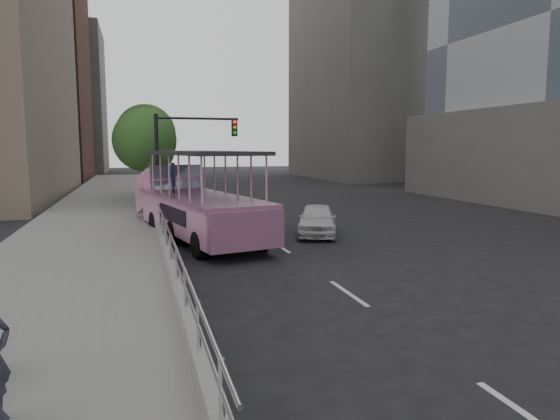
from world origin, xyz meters
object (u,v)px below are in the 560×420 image
at_px(car, 317,220).
at_px(street_tree_near, 147,143).
at_px(traffic_signal, 181,149).
at_px(street_tree_far, 148,136).
at_px(duck_boat, 192,205).
at_px(parking_sign, 173,191).

bearing_deg(car, street_tree_near, 143.81).
height_order(traffic_signal, street_tree_far, street_tree_far).
relative_size(duck_boat, street_tree_near, 1.85).
bearing_deg(traffic_signal, duck_boat, -91.08).
height_order(car, parking_sign, parking_sign).
xyz_separation_m(duck_boat, parking_sign, (-0.71, 0.13, 0.57)).
bearing_deg(traffic_signal, parking_sign, -98.57).
distance_m(street_tree_near, street_tree_far, 6.02).
bearing_deg(car, street_tree_far, 132.35).
bearing_deg(parking_sign, duck_boat, -10.52).
bearing_deg(car, duck_boat, -170.66).
height_order(duck_boat, car, duck_boat).
bearing_deg(duck_boat, traffic_signal, 88.92).
distance_m(duck_boat, street_tree_near, 9.44).
xyz_separation_m(parking_sign, street_tree_near, (-0.78, 8.83, 1.98)).
distance_m(car, street_tree_far, 17.54).
xyz_separation_m(car, traffic_signal, (-4.81, 6.56, 2.86)).
distance_m(parking_sign, street_tree_near, 9.09).
relative_size(car, street_tree_near, 0.66).
height_order(car, street_tree_far, street_tree_far).
height_order(parking_sign, street_tree_far, street_tree_far).
height_order(duck_boat, street_tree_far, street_tree_far).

